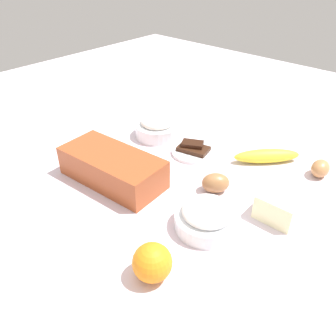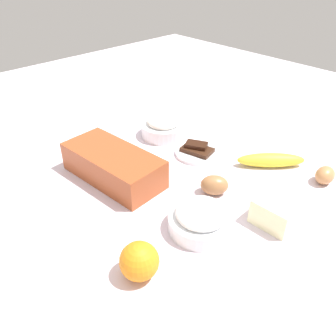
{
  "view_description": "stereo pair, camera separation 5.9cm",
  "coord_description": "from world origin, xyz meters",
  "px_view_note": "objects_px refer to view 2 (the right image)",
  "views": [
    {
      "loc": [
        -0.51,
        0.56,
        0.54
      ],
      "look_at": [
        0.0,
        0.0,
        0.04
      ],
      "focal_mm": 37.16,
      "sensor_mm": 36.0,
      "label": 1
    },
    {
      "loc": [
        -0.55,
        0.52,
        0.54
      ],
      "look_at": [
        0.0,
        0.0,
        0.04
      ],
      "focal_mm": 37.16,
      "sensor_mm": 36.0,
      "label": 2
    }
  ],
  "objects_px": {
    "orange_fruit": "(139,261)",
    "egg_near_butter": "(214,185)",
    "loaf_pan": "(113,165)",
    "butter_block": "(274,214)",
    "flour_bowl": "(163,127)",
    "sugar_bowl": "(201,219)",
    "banana": "(271,160)",
    "chocolate_plate": "(197,151)",
    "egg_beside_bowl": "(325,175)"
  },
  "relations": [
    {
      "from": "egg_near_butter",
      "to": "egg_beside_bowl",
      "type": "distance_m",
      "value": 0.3
    },
    {
      "from": "sugar_bowl",
      "to": "chocolate_plate",
      "type": "height_order",
      "value": "sugar_bowl"
    },
    {
      "from": "orange_fruit",
      "to": "butter_block",
      "type": "distance_m",
      "value": 0.32
    },
    {
      "from": "orange_fruit",
      "to": "egg_near_butter",
      "type": "distance_m",
      "value": 0.31
    },
    {
      "from": "butter_block",
      "to": "egg_beside_bowl",
      "type": "bearing_deg",
      "value": -91.04
    },
    {
      "from": "orange_fruit",
      "to": "chocolate_plate",
      "type": "distance_m",
      "value": 0.47
    },
    {
      "from": "orange_fruit",
      "to": "chocolate_plate",
      "type": "height_order",
      "value": "orange_fruit"
    },
    {
      "from": "flour_bowl",
      "to": "orange_fruit",
      "type": "relative_size",
      "value": 1.87
    },
    {
      "from": "flour_bowl",
      "to": "banana",
      "type": "relative_size",
      "value": 0.75
    },
    {
      "from": "butter_block",
      "to": "flour_bowl",
      "type": "bearing_deg",
      "value": -12.87
    },
    {
      "from": "banana",
      "to": "chocolate_plate",
      "type": "bearing_deg",
      "value": 28.92
    },
    {
      "from": "loaf_pan",
      "to": "egg_near_butter",
      "type": "xyz_separation_m",
      "value": [
        -0.23,
        -0.14,
        -0.02
      ]
    },
    {
      "from": "loaf_pan",
      "to": "banana",
      "type": "relative_size",
      "value": 1.52
    },
    {
      "from": "sugar_bowl",
      "to": "butter_block",
      "type": "xyz_separation_m",
      "value": [
        -0.1,
        -0.13,
        0.0
      ]
    },
    {
      "from": "loaf_pan",
      "to": "orange_fruit",
      "type": "bearing_deg",
      "value": 147.67
    },
    {
      "from": "egg_beside_bowl",
      "to": "flour_bowl",
      "type": "bearing_deg",
      "value": 14.96
    },
    {
      "from": "banana",
      "to": "chocolate_plate",
      "type": "distance_m",
      "value": 0.21
    },
    {
      "from": "loaf_pan",
      "to": "sugar_bowl",
      "type": "relative_size",
      "value": 2.0
    },
    {
      "from": "orange_fruit",
      "to": "egg_near_butter",
      "type": "relative_size",
      "value": 1.08
    },
    {
      "from": "flour_bowl",
      "to": "orange_fruit",
      "type": "xyz_separation_m",
      "value": [
        -0.38,
        0.42,
        0.01
      ]
    },
    {
      "from": "chocolate_plate",
      "to": "flour_bowl",
      "type": "bearing_deg",
      "value": -2.92
    },
    {
      "from": "sugar_bowl",
      "to": "orange_fruit",
      "type": "height_order",
      "value": "orange_fruit"
    },
    {
      "from": "egg_near_butter",
      "to": "sugar_bowl",
      "type": "bearing_deg",
      "value": 117.63
    },
    {
      "from": "loaf_pan",
      "to": "egg_beside_bowl",
      "type": "relative_size",
      "value": 4.74
    },
    {
      "from": "banana",
      "to": "egg_beside_bowl",
      "type": "relative_size",
      "value": 3.11
    },
    {
      "from": "sugar_bowl",
      "to": "egg_near_butter",
      "type": "bearing_deg",
      "value": -62.37
    },
    {
      "from": "banana",
      "to": "egg_near_butter",
      "type": "xyz_separation_m",
      "value": [
        0.03,
        0.21,
        0.01
      ]
    },
    {
      "from": "loaf_pan",
      "to": "egg_near_butter",
      "type": "height_order",
      "value": "loaf_pan"
    },
    {
      "from": "banana",
      "to": "butter_block",
      "type": "bearing_deg",
      "value": 123.81
    },
    {
      "from": "flour_bowl",
      "to": "orange_fruit",
      "type": "distance_m",
      "value": 0.57
    },
    {
      "from": "flour_bowl",
      "to": "egg_beside_bowl",
      "type": "distance_m",
      "value": 0.5
    },
    {
      "from": "egg_beside_bowl",
      "to": "egg_near_butter",
      "type": "bearing_deg",
      "value": 55.46
    },
    {
      "from": "orange_fruit",
      "to": "egg_near_butter",
      "type": "bearing_deg",
      "value": -77.0
    },
    {
      "from": "flour_bowl",
      "to": "loaf_pan",
      "type": "bearing_deg",
      "value": 107.97
    },
    {
      "from": "egg_near_butter",
      "to": "chocolate_plate",
      "type": "xyz_separation_m",
      "value": [
        0.16,
        -0.11,
        -0.02
      ]
    },
    {
      "from": "butter_block",
      "to": "chocolate_plate",
      "type": "bearing_deg",
      "value": -17.42
    },
    {
      "from": "egg_beside_bowl",
      "to": "sugar_bowl",
      "type": "bearing_deg",
      "value": 73.85
    },
    {
      "from": "butter_block",
      "to": "egg_near_butter",
      "type": "bearing_deg",
      "value": 2.65
    },
    {
      "from": "loaf_pan",
      "to": "chocolate_plate",
      "type": "bearing_deg",
      "value": -110.32
    },
    {
      "from": "loaf_pan",
      "to": "egg_beside_bowl",
      "type": "height_order",
      "value": "loaf_pan"
    },
    {
      "from": "loaf_pan",
      "to": "egg_beside_bowl",
      "type": "bearing_deg",
      "value": -140.27
    },
    {
      "from": "orange_fruit",
      "to": "chocolate_plate",
      "type": "xyz_separation_m",
      "value": [
        0.23,
        -0.41,
        -0.03
      ]
    },
    {
      "from": "banana",
      "to": "butter_block",
      "type": "relative_size",
      "value": 2.11
    },
    {
      "from": "sugar_bowl",
      "to": "loaf_pan",
      "type": "bearing_deg",
      "value": 4.25
    },
    {
      "from": "banana",
      "to": "orange_fruit",
      "type": "xyz_separation_m",
      "value": [
        -0.04,
        0.51,
        0.02
      ]
    },
    {
      "from": "butter_block",
      "to": "banana",
      "type": "bearing_deg",
      "value": -56.19
    },
    {
      "from": "sugar_bowl",
      "to": "banana",
      "type": "relative_size",
      "value": 0.76
    },
    {
      "from": "loaf_pan",
      "to": "butter_block",
      "type": "xyz_separation_m",
      "value": [
        -0.39,
        -0.15,
        -0.01
      ]
    },
    {
      "from": "banana",
      "to": "orange_fruit",
      "type": "relative_size",
      "value": 2.5
    },
    {
      "from": "banana",
      "to": "chocolate_plate",
      "type": "height_order",
      "value": "banana"
    }
  ]
}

